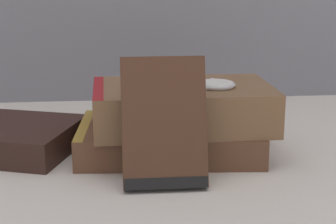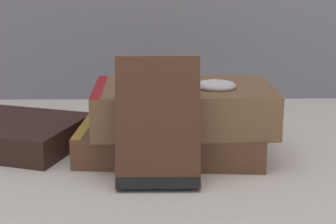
{
  "view_description": "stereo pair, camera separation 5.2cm",
  "coord_description": "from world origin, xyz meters",
  "px_view_note": "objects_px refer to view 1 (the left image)",
  "views": [
    {
      "loc": [
        -0.02,
        -0.6,
        0.23
      ],
      "look_at": [
        0.04,
        0.04,
        0.06
      ],
      "focal_mm": 60.0,
      "sensor_mm": 36.0,
      "label": 1
    },
    {
      "loc": [
        0.03,
        -0.61,
        0.23
      ],
      "look_at": [
        0.04,
        0.04,
        0.06
      ],
      "focal_mm": 60.0,
      "sensor_mm": 36.0,
      "label": 2
    }
  ],
  "objects_px": {
    "pocket_watch": "(216,85)",
    "book_flat_top": "(178,107)",
    "book_leaning_front": "(164,128)",
    "book_flat_bottom": "(165,139)"
  },
  "relations": [
    {
      "from": "pocket_watch",
      "to": "book_flat_top",
      "type": "bearing_deg",
      "value": 166.85
    },
    {
      "from": "book_flat_top",
      "to": "book_leaning_front",
      "type": "bearing_deg",
      "value": -106.47
    },
    {
      "from": "book_flat_bottom",
      "to": "pocket_watch",
      "type": "distance_m",
      "value": 0.1
    },
    {
      "from": "book_flat_bottom",
      "to": "pocket_watch",
      "type": "height_order",
      "value": "pocket_watch"
    },
    {
      "from": "book_flat_bottom",
      "to": "pocket_watch",
      "type": "relative_size",
      "value": 4.66
    },
    {
      "from": "book_flat_top",
      "to": "pocket_watch",
      "type": "relative_size",
      "value": 4.33
    },
    {
      "from": "book_flat_bottom",
      "to": "book_flat_top",
      "type": "bearing_deg",
      "value": -32.04
    },
    {
      "from": "book_flat_top",
      "to": "book_leaning_front",
      "type": "height_order",
      "value": "book_leaning_front"
    },
    {
      "from": "book_flat_bottom",
      "to": "book_flat_top",
      "type": "height_order",
      "value": "book_flat_top"
    },
    {
      "from": "book_leaning_front",
      "to": "pocket_watch",
      "type": "relative_size",
      "value": 2.75
    }
  ]
}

